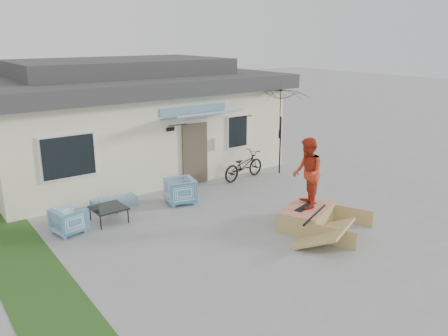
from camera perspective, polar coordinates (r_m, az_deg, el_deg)
ground at (r=11.87m, az=3.93°, el=-8.26°), size 90.00×90.00×0.00m
grass_strip at (r=11.53m, az=-23.85°, el=-10.47°), size 1.40×8.00×0.01m
house at (r=17.94m, az=-12.48°, el=6.32°), size 10.80×8.49×4.10m
loveseat at (r=13.98m, az=-13.47°, el=-3.69°), size 1.33×0.44×0.51m
armchair_left at (r=12.47m, az=-18.73°, el=-6.03°), size 0.83×0.86×0.75m
armchair_right at (r=13.91m, az=-5.47°, el=-2.67°), size 0.95×0.99×0.85m
coffee_table at (r=12.93m, az=-14.07°, el=-5.60°), size 0.90×0.90×0.43m
bicycle at (r=16.12m, az=2.45°, el=0.68°), size 1.94×0.94×1.19m
patio_umbrella at (r=16.65m, az=7.05°, el=5.15°), size 2.19×2.05×2.20m
skate_ramp at (r=12.47m, az=10.23°, el=-5.97°), size 2.25×2.52×0.52m
skateboard at (r=12.38m, az=10.07°, el=-4.70°), size 0.89×0.46×0.05m
skater at (r=12.08m, az=10.30°, el=-0.47°), size 1.10×1.14×1.85m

